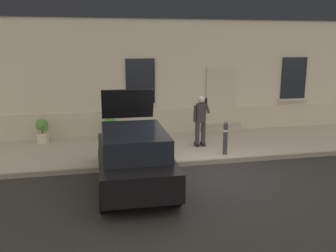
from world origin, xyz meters
name	(u,v)px	position (x,y,z in m)	size (l,w,h in m)	color
ground_plane	(205,176)	(0.00, 0.00, 0.00)	(80.00, 80.00, 0.00)	#232326
sidewalk	(180,146)	(0.00, 2.80, 0.07)	(24.00, 3.60, 0.15)	#99968E
curb_edge	(196,163)	(0.00, 0.94, 0.07)	(24.00, 0.12, 0.15)	gray
building_facade	(166,40)	(0.00, 5.29, 3.73)	(24.00, 1.52, 7.50)	beige
entrance_stoop	(221,128)	(2.07, 4.33, 0.28)	(1.66, 0.64, 0.32)	#9E998E
hatchback_car_black	(134,156)	(-2.01, -0.29, 0.80)	(1.87, 4.10, 2.34)	black
bollard_near_person	(225,137)	(1.09, 1.35, 0.71)	(0.15, 0.15, 1.04)	#333338
bollard_far_left	(107,144)	(-2.60, 1.35, 0.71)	(0.15, 0.15, 1.04)	#333338
person_on_phone	(201,118)	(0.59, 2.38, 1.15)	(0.51, 0.47, 1.75)	#2D2D33
planter_cream	(43,130)	(-4.72, 4.05, 0.61)	(0.44, 0.44, 0.86)	beige
planter_charcoal	(111,128)	(-2.34, 3.94, 0.61)	(0.44, 0.44, 0.86)	#2D2D30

